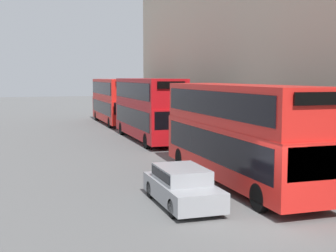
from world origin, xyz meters
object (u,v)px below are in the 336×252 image
at_px(bus_leading, 237,129).
at_px(bus_second_in_queue, 148,107).
at_px(bus_third_in_queue, 114,99).
at_px(pedestrian, 216,141).
at_px(car_dark_sedan, 182,185).

xyz_separation_m(bus_leading, bus_second_in_queue, (-0.00, 14.61, 0.10)).
distance_m(bus_third_in_queue, pedestrian, 20.19).
relative_size(bus_second_in_queue, car_dark_sedan, 2.57).
relative_size(bus_third_in_queue, car_dark_sedan, 2.59).
bearing_deg(bus_third_in_queue, bus_leading, -90.00).
distance_m(bus_second_in_queue, bus_third_in_queue, 12.82).
relative_size(bus_third_in_queue, pedestrian, 6.39).
relative_size(bus_second_in_queue, pedestrian, 6.34).
relative_size(bus_second_in_queue, bus_third_in_queue, 0.99).
bearing_deg(bus_leading, bus_second_in_queue, 90.00).
bearing_deg(bus_third_in_queue, pedestrian, -83.59).
height_order(bus_third_in_queue, car_dark_sedan, bus_third_in_queue).
height_order(bus_leading, pedestrian, bus_leading).
distance_m(bus_leading, bus_third_in_queue, 27.43).
relative_size(bus_leading, pedestrian, 6.64).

